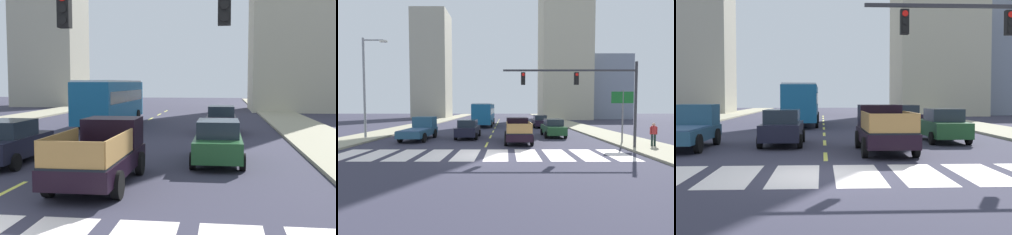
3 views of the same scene
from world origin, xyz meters
TOP-DOWN VIEW (x-y plane):
  - sidewalk_right at (11.67, 18.00)m, footprint 3.86×110.00m
  - lane_dash_0 at (0.00, 4.00)m, footprint 0.16×2.40m
  - lane_dash_1 at (0.00, 9.00)m, footprint 0.16×2.40m
  - lane_dash_2 at (0.00, 14.00)m, footprint 0.16×2.40m
  - lane_dash_3 at (0.00, 19.00)m, footprint 0.16×2.40m
  - lane_dash_4 at (0.00, 24.00)m, footprint 0.16×2.40m
  - lane_dash_5 at (0.00, 29.00)m, footprint 0.16×2.40m
  - lane_dash_6 at (0.00, 34.00)m, footprint 0.16×2.40m
  - lane_dash_7 at (0.00, 39.00)m, footprint 0.16×2.40m
  - pickup_stakebed at (2.47, 5.54)m, footprint 2.18×5.20m
  - city_bus at (-1.76, 22.49)m, footprint 2.72×10.80m
  - sedan_mid at (-2.03, 8.02)m, footprint 2.02×4.40m
  - sedan_near_left at (6.09, 9.14)m, footprint 2.02×4.40m
  - sedan_far at (6.16, 19.26)m, footprint 2.02×4.40m
  - traffic_signal_gantry at (7.42, 1.90)m, footprint 9.13×0.27m
  - block_mid_left at (-16.96, 47.94)m, footprint 8.32×7.80m

SIDE VIEW (x-z plane):
  - lane_dash_0 at x=0.00m, z-range 0.00..0.01m
  - lane_dash_1 at x=0.00m, z-range 0.00..0.01m
  - lane_dash_2 at x=0.00m, z-range 0.00..0.01m
  - lane_dash_3 at x=0.00m, z-range 0.00..0.01m
  - lane_dash_4 at x=0.00m, z-range 0.00..0.01m
  - lane_dash_5 at x=0.00m, z-range 0.00..0.01m
  - lane_dash_6 at x=0.00m, z-range 0.00..0.01m
  - lane_dash_7 at x=0.00m, z-range 0.00..0.01m
  - sidewalk_right at x=11.67m, z-range 0.00..0.15m
  - sedan_mid at x=-2.03m, z-range 0.00..1.72m
  - sedan_near_left at x=6.09m, z-range 0.00..1.72m
  - sedan_far at x=6.16m, z-range 0.00..1.72m
  - pickup_stakebed at x=2.47m, z-range -0.04..1.92m
  - city_bus at x=-1.76m, z-range 0.29..3.61m
  - traffic_signal_gantry at x=7.42m, z-range 1.21..7.21m
  - block_mid_left at x=-16.96m, z-range 0.00..26.07m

